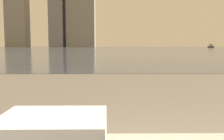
{
  "coord_description": "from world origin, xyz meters",
  "views": [
    {
      "loc": [
        -0.08,
        0.13,
        0.8
      ],
      "look_at": [
        -0.05,
        2.33,
        0.58
      ],
      "focal_mm": 40.0,
      "sensor_mm": 36.0,
      "label": 1
    }
  ],
  "objects": [
    {
      "name": "harbor_boat_0",
      "position": [
        30.26,
        74.43,
        0.42
      ],
      "size": [
        1.38,
        3.17,
        1.15
      ],
      "color": "#4C4C51",
      "rests_on": "harbor_water"
    },
    {
      "name": "skyline_tower_1",
      "position": [
        -24.03,
        118.0,
        14.25
      ],
      "size": [
        6.32,
        11.53,
        28.49
      ],
      "color": "slate",
      "rests_on": "ground_plane"
    },
    {
      "name": "harbor_water",
      "position": [
        0.0,
        62.0,
        0.01
      ],
      "size": [
        180.0,
        110.0,
        0.01
      ],
      "color": "slate",
      "rests_on": "ground_plane"
    },
    {
      "name": "towel_stack",
      "position": [
        -0.23,
        0.77,
        0.55
      ],
      "size": [
        0.28,
        0.22,
        0.12
      ],
      "color": "white",
      "rests_on": "bathtub"
    },
    {
      "name": "skyline_tower_2",
      "position": [
        -13.11,
        118.0,
        13.3
      ],
      "size": [
        12.79,
        8.48,
        26.59
      ],
      "color": "gray",
      "rests_on": "ground_plane"
    }
  ]
}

